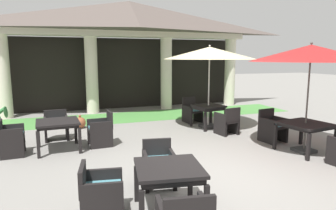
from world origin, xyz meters
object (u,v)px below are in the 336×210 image
object	(u,v)px
patio_table_near_foreground	(208,108)
patio_chair_mid_right_west	(100,193)
patio_chair_mid_left_east	(101,130)
patio_umbrella_far_back	(311,54)
patio_chair_mid_left_west	(11,138)
patio_table_mid_right	(169,172)
patio_chair_near_foreground_north	(192,111)
patio_chair_far_back_north	(272,127)
patio_chair_mid_right_north	(159,165)
terracotta_urn	(80,123)
patio_chair_mid_left_north	(56,126)
patio_table_mid_left	(58,125)
patio_chair_near_foreground_south	(227,121)
patio_umbrella_near_foreground	(210,54)
patio_table_far_back	(305,126)

from	to	relation	value
patio_table_near_foreground	patio_chair_mid_right_west	world-z (taller)	patio_chair_mid_right_west
patio_chair_mid_left_east	patio_umbrella_far_back	distance (m)	5.45
patio_chair_mid_left_west	patio_table_mid_right	size ratio (longest dim) A/B	0.77
patio_chair_near_foreground_north	patio_chair_far_back_north	xyz separation A→B (m)	(1.07, -2.99, 0.02)
patio_chair_mid_left_west	patio_chair_near_foreground_north	bearing A→B (deg)	106.31
patio_chair_mid_right_north	terracotta_urn	bearing A→B (deg)	-68.85
patio_table_near_foreground	patio_chair_mid_left_north	world-z (taller)	patio_chair_mid_left_north
patio_table_mid_left	patio_chair_near_foreground_south	bearing A→B (deg)	-0.13
patio_chair_near_foreground_north	patio_chair_near_foreground_south	distance (m)	1.95
patio_chair_mid_right_north	patio_table_mid_left	bearing A→B (deg)	-49.26
patio_chair_near_foreground_north	patio_chair_far_back_north	bearing A→B (deg)	100.67
patio_table_mid_right	patio_chair_mid_right_north	distance (m)	1.02
patio_chair_mid_right_north	patio_umbrella_far_back	size ratio (longest dim) A/B	0.29
patio_chair_near_foreground_north	patio_chair_mid_right_west	size ratio (longest dim) A/B	1.06
patio_chair_mid_right_north	patio_chair_mid_left_north	bearing A→B (deg)	-56.03
patio_table_mid_left	patio_table_mid_right	xyz separation A→B (m)	(1.57, -3.75, -0.03)
patio_chair_mid_left_west	patio_table_mid_right	bearing A→B (deg)	31.81
patio_table_near_foreground	patio_chair_mid_right_north	distance (m)	4.71
patio_table_mid_left	patio_chair_mid_left_north	xyz separation A→B (m)	(-0.07, 1.05, -0.25)
patio_chair_mid_left_east	patio_table_mid_right	size ratio (longest dim) A/B	0.82
patio_table_near_foreground	patio_chair_near_foreground_south	bearing A→B (deg)	-81.04
patio_chair_mid_right_west	patio_umbrella_near_foreground	bearing A→B (deg)	147.56
patio_table_mid_right	patio_table_mid_left	bearing A→B (deg)	112.70
patio_umbrella_near_foreground	patio_umbrella_far_back	size ratio (longest dim) A/B	1.04
patio_chair_mid_left_west	patio_chair_mid_left_north	size ratio (longest dim) A/B	1.04
patio_chair_near_foreground_north	patio_chair_far_back_north	distance (m)	3.18
terracotta_urn	patio_table_mid_left	bearing A→B (deg)	-105.79
patio_table_mid_left	patio_chair_mid_left_west	distance (m)	1.07
patio_umbrella_near_foreground	patio_table_mid_left	bearing A→B (deg)	-168.30
patio_chair_mid_left_west	patio_chair_mid_right_north	size ratio (longest dim) A/B	1.05
patio_umbrella_near_foreground	patio_chair_mid_left_west	size ratio (longest dim) A/B	3.47
patio_table_mid_right	patio_chair_near_foreground_south	bearing A→B (deg)	49.67
patio_table_far_back	terracotta_urn	distance (m)	6.65
patio_chair_mid_left_east	patio_table_mid_right	distance (m)	3.85
patio_table_near_foreground	patio_chair_mid_left_north	xyz separation A→B (m)	(-4.66, 0.10, -0.23)
patio_chair_far_back_north	patio_table_near_foreground	bearing A→B (deg)	-73.99
patio_table_near_foreground	patio_chair_mid_left_west	xyz separation A→B (m)	(-5.64, -1.02, -0.21)
patio_chair_mid_left_north	patio_chair_mid_right_west	xyz separation A→B (m)	(0.65, -4.64, -0.01)
patio_chair_near_foreground_south	patio_table_mid_left	xyz separation A→B (m)	(-4.74, 0.01, 0.26)
patio_chair_mid_left_west	terracotta_urn	bearing A→B (deg)	140.36
patio_table_near_foreground	terracotta_urn	xyz separation A→B (m)	(-3.96, 1.29, -0.45)
patio_chair_mid_left_west	patio_chair_mid_right_west	distance (m)	3.89
patio_table_mid_left	patio_chair_mid_left_north	bearing A→B (deg)	93.55
patio_umbrella_near_foreground	patio_chair_mid_right_west	world-z (taller)	patio_umbrella_near_foreground
patio_chair_mid_left_west	terracotta_urn	size ratio (longest dim) A/B	1.91
patio_chair_mid_left_north	patio_chair_mid_left_east	bearing A→B (deg)	135.09
patio_table_mid_right	patio_table_far_back	size ratio (longest dim) A/B	0.94
patio_chair_near_foreground_south	patio_chair_mid_left_west	xyz separation A→B (m)	(-5.79, -0.05, 0.03)
patio_chair_mid_left_east	terracotta_urn	distance (m)	2.23
patio_chair_mid_left_north	patio_table_far_back	size ratio (longest dim) A/B	0.70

